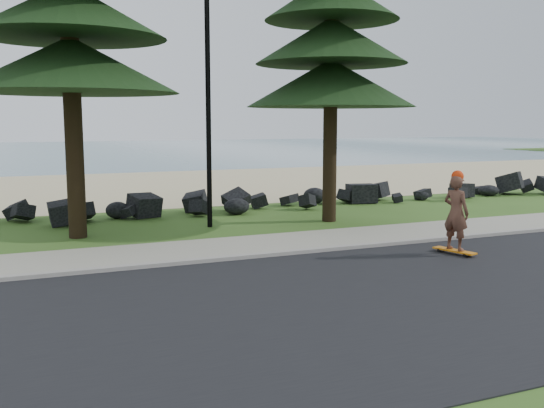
# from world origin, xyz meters

# --- Properties ---
(ground) EXTENTS (160.00, 160.00, 0.00)m
(ground) POSITION_xyz_m (0.00, 0.00, 0.00)
(ground) COLOR #35591B
(ground) RESTS_ON ground
(road) EXTENTS (160.00, 7.00, 0.02)m
(road) POSITION_xyz_m (0.00, -4.50, 0.01)
(road) COLOR black
(road) RESTS_ON ground
(kerb) EXTENTS (160.00, 0.20, 0.10)m
(kerb) POSITION_xyz_m (0.00, -0.90, 0.05)
(kerb) COLOR gray
(kerb) RESTS_ON ground
(sidewalk) EXTENTS (160.00, 2.00, 0.08)m
(sidewalk) POSITION_xyz_m (0.00, 0.20, 0.04)
(sidewalk) COLOR gray
(sidewalk) RESTS_ON ground
(beach_sand) EXTENTS (160.00, 15.00, 0.01)m
(beach_sand) POSITION_xyz_m (0.00, 14.50, 0.01)
(beach_sand) COLOR #C4BB83
(beach_sand) RESTS_ON ground
(ocean) EXTENTS (160.00, 58.00, 0.01)m
(ocean) POSITION_xyz_m (0.00, 51.00, 0.00)
(ocean) COLOR #3D6976
(ocean) RESTS_ON ground
(seawall_boulders) EXTENTS (60.00, 2.40, 1.10)m
(seawall_boulders) POSITION_xyz_m (0.00, 5.60, 0.00)
(seawall_boulders) COLOR black
(seawall_boulders) RESTS_ON ground
(lamp_post) EXTENTS (0.25, 0.14, 8.14)m
(lamp_post) POSITION_xyz_m (0.00, 3.20, 4.13)
(lamp_post) COLOR black
(lamp_post) RESTS_ON ground
(skateboarder) EXTENTS (0.54, 1.01, 1.83)m
(skateboarder) POSITION_xyz_m (3.87, -2.28, 0.92)
(skateboarder) COLOR #CA6C0B
(skateboarder) RESTS_ON ground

